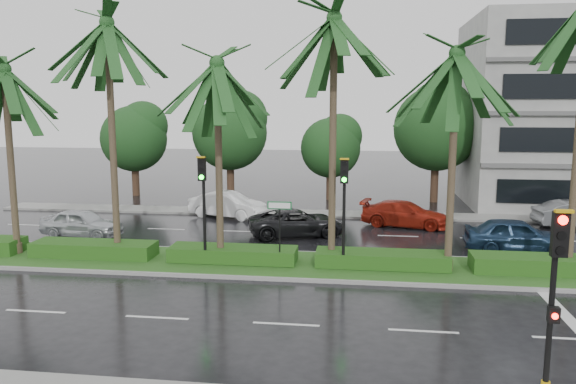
# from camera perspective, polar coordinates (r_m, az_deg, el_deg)

# --- Properties ---
(ground) EXTENTS (120.00, 120.00, 0.00)m
(ground) POSITION_cam_1_polar(r_m,az_deg,el_deg) (21.83, 1.59, -8.38)
(ground) COLOR black
(ground) RESTS_ON ground
(far_sidewalk) EXTENTS (40.00, 2.00, 0.12)m
(far_sidewalk) POSITION_cam_1_polar(r_m,az_deg,el_deg) (33.43, 3.73, -2.22)
(far_sidewalk) COLOR gray
(far_sidewalk) RESTS_ON ground
(median) EXTENTS (36.00, 4.00, 0.15)m
(median) POSITION_cam_1_polar(r_m,az_deg,el_deg) (22.76, 1.85, -7.45)
(median) COLOR gray
(median) RESTS_ON ground
(hedge) EXTENTS (35.20, 1.40, 0.60)m
(hedge) POSITION_cam_1_polar(r_m,az_deg,el_deg) (22.66, 1.86, -6.55)
(hedge) COLOR #214D16
(hedge) RESTS_ON median
(lane_markings) EXTENTS (34.00, 13.06, 0.01)m
(lane_markings) POSITION_cam_1_polar(r_m,az_deg,el_deg) (21.34, 9.70, -8.90)
(lane_markings) COLOR silver
(lane_markings) RESTS_ON ground
(palm_row) EXTENTS (26.30, 4.20, 10.77)m
(palm_row) POSITION_cam_1_polar(r_m,az_deg,el_deg) (22.10, -1.34, 13.61)
(palm_row) COLOR #3D3323
(palm_row) RESTS_ON median
(signal_near) EXTENTS (0.34, 0.45, 4.36)m
(signal_near) POSITION_cam_1_polar(r_m,az_deg,el_deg) (12.63, 25.33, -10.30)
(signal_near) COLOR black
(signal_near) RESTS_ON near_sidewalk
(signal_median_left) EXTENTS (0.34, 0.42, 4.36)m
(signal_median_left) POSITION_cam_1_polar(r_m,az_deg,el_deg) (22.19, -8.62, -0.24)
(signal_median_left) COLOR black
(signal_median_left) RESTS_ON median
(signal_median_right) EXTENTS (0.34, 0.42, 4.36)m
(signal_median_right) POSITION_cam_1_polar(r_m,az_deg,el_deg) (21.34, 5.72, -0.55)
(signal_median_right) COLOR black
(signal_median_right) RESTS_ON median
(street_sign) EXTENTS (0.95, 0.09, 2.60)m
(street_sign) POSITION_cam_1_polar(r_m,az_deg,el_deg) (21.89, -0.86, -2.59)
(street_sign) COLOR black
(street_sign) RESTS_ON median
(bg_trees) EXTENTS (32.71, 5.62, 8.12)m
(bg_trees) POSITION_cam_1_polar(r_m,az_deg,el_deg) (38.41, 5.19, 6.14)
(bg_trees) COLOR #312316
(bg_trees) RESTS_ON ground
(car_silver) EXTENTS (1.98, 4.16, 1.37)m
(car_silver) POSITION_cam_1_polar(r_m,az_deg,el_deg) (29.56, -20.21, -2.98)
(car_silver) COLOR silver
(car_silver) RESTS_ON ground
(car_white) EXTENTS (2.82, 4.77, 1.49)m
(car_white) POSITION_cam_1_polar(r_m,az_deg,el_deg) (32.64, -6.12, -1.31)
(car_white) COLOR white
(car_white) RESTS_ON ground
(car_darkgrey) EXTENTS (3.65, 5.26, 1.33)m
(car_darkgrey) POSITION_cam_1_polar(r_m,az_deg,el_deg) (27.95, 0.92, -3.13)
(car_darkgrey) COLOR black
(car_darkgrey) RESTS_ON ground
(car_red) EXTENTS (2.95, 5.00, 1.36)m
(car_red) POSITION_cam_1_polar(r_m,az_deg,el_deg) (30.73, 11.81, -2.20)
(car_red) COLOR #A02011
(car_red) RESTS_ON ground
(car_blue) EXTENTS (1.96, 4.52, 1.52)m
(car_blue) POSITION_cam_1_polar(r_m,az_deg,el_deg) (26.85, 22.21, -4.09)
(car_blue) COLOR #182E4A
(car_blue) RESTS_ON ground
(car_grey) EXTENTS (2.04, 4.43, 1.41)m
(car_grey) POSITION_cam_1_polar(r_m,az_deg,el_deg) (33.58, 27.19, -2.02)
(car_grey) COLOR slate
(car_grey) RESTS_ON ground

